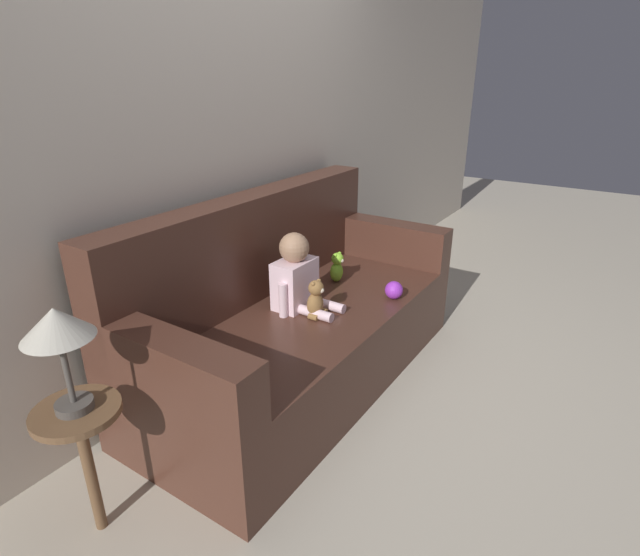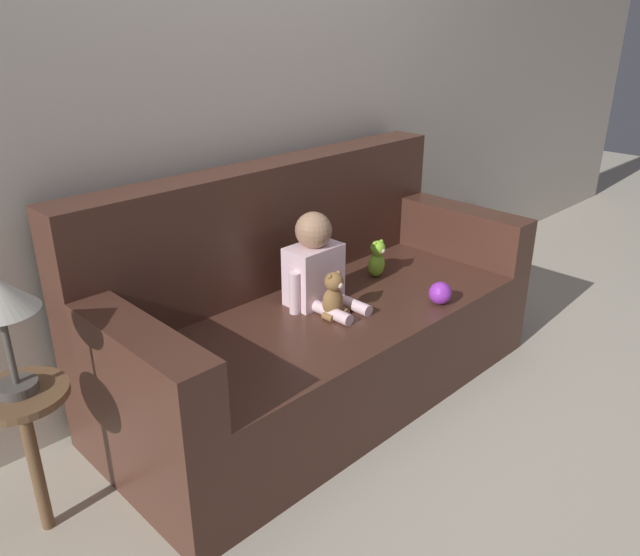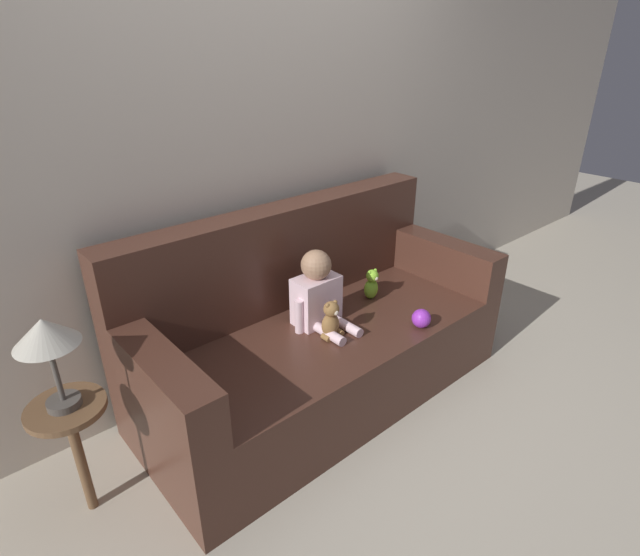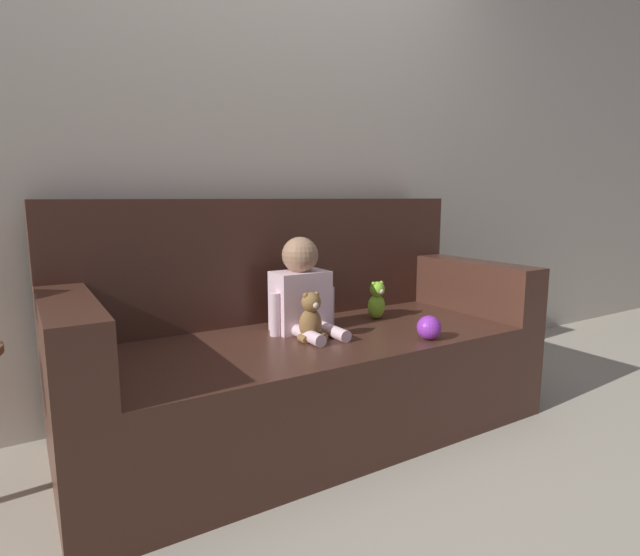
% 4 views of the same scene
% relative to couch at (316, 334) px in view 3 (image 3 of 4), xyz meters
% --- Properties ---
extents(ground_plane, '(12.00, 12.00, 0.00)m').
position_rel_couch_xyz_m(ground_plane, '(0.00, -0.07, -0.33)').
color(ground_plane, '#B7AD99').
extents(wall_back, '(8.00, 0.05, 2.60)m').
position_rel_couch_xyz_m(wall_back, '(0.00, 0.44, 0.97)').
color(wall_back, beige).
rests_on(wall_back, ground_plane).
extents(couch, '(1.94, 0.85, 0.97)m').
position_rel_couch_xyz_m(couch, '(0.00, 0.00, 0.00)').
color(couch, '#47281E').
rests_on(couch, ground_plane).
extents(person_baby, '(0.30, 0.33, 0.40)m').
position_rel_couch_xyz_m(person_baby, '(-0.01, -0.03, 0.26)').
color(person_baby, silver).
rests_on(person_baby, couch).
extents(teddy_bear_brown, '(0.11, 0.09, 0.19)m').
position_rel_couch_xyz_m(teddy_bear_brown, '(-0.05, -0.17, 0.18)').
color(teddy_bear_brown, olive).
rests_on(teddy_bear_brown, couch).
extents(plush_toy_side, '(0.09, 0.08, 0.18)m').
position_rel_couch_xyz_m(plush_toy_side, '(0.39, -0.02, 0.18)').
color(plush_toy_side, '#8CD133').
rests_on(plush_toy_side, couch).
extents(toy_ball, '(0.10, 0.10, 0.10)m').
position_rel_couch_xyz_m(toy_ball, '(0.35, -0.40, 0.14)').
color(toy_ball, purple).
rests_on(toy_ball, couch).
extents(side_table, '(0.29, 0.29, 0.89)m').
position_rel_couch_xyz_m(side_table, '(-1.21, 0.01, 0.35)').
color(side_table, brown).
rests_on(side_table, ground_plane).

